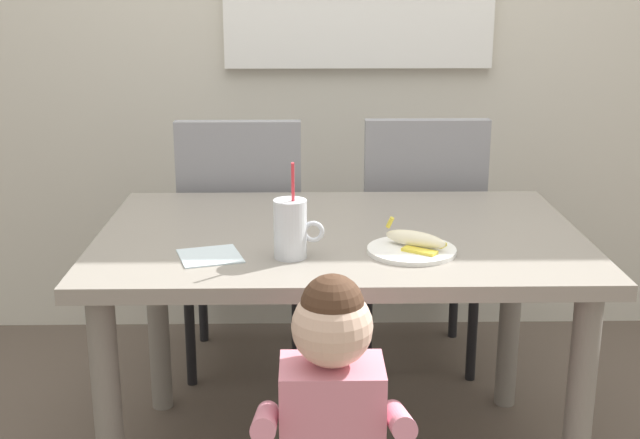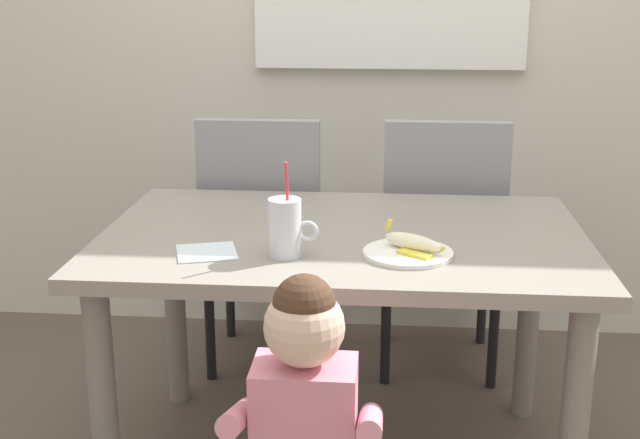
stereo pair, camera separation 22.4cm
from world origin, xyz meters
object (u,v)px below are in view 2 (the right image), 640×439
toddler_standing (305,414)px  snack_plate (408,253)px  dining_table (343,266)px  dining_chair_right (442,233)px  peeled_banana (413,243)px  paper_napkin (207,252)px  dining_chair_left (265,230)px  milk_cup (285,231)px

toddler_standing → snack_plate: 0.55m
dining_table → snack_plate: 0.28m
dining_chair_right → toddler_standing: bearing=74.6°
dining_chair_right → snack_plate: bearing=80.8°
peeled_banana → paper_napkin: bearing=-176.4°
paper_napkin → dining_chair_left: bearing=88.7°
toddler_standing → peeled_banana: toddler_standing is taller
snack_plate → dining_chair_left: bearing=121.1°
dining_table → dining_chair_right: size_ratio=1.39×
dining_table → toddler_standing: 0.65m
toddler_standing → snack_plate: (0.22, 0.45, 0.21)m
dining_table → peeled_banana: peeled_banana is taller
toddler_standing → peeled_banana: bearing=63.4°
dining_chair_left → paper_napkin: dining_chair_left is taller
dining_chair_left → toddler_standing: size_ratio=1.15×
peeled_banana → paper_napkin: (-0.53, -0.03, -0.03)m
dining_table → toddler_standing: bearing=-93.7°
dining_chair_right → dining_table: bearing=64.2°
dining_chair_left → dining_chair_right: 0.63m
dining_chair_right → toddler_standing: dining_chair_right is taller
peeled_banana → dining_chair_right: bearing=81.5°
dining_table → paper_napkin: bearing=-147.4°
dining_chair_left → peeled_banana: 0.99m
toddler_standing → snack_plate: size_ratio=3.64×
snack_plate → dining_table: bearing=132.7°
dining_chair_left → dining_table: bearing=116.8°
dining_chair_left → paper_napkin: (-0.02, -0.85, 0.20)m
dining_chair_left → peeled_banana: bearing=122.0°
milk_cup → snack_plate: milk_cup is taller
milk_cup → peeled_banana: milk_cup is taller
toddler_standing → peeled_banana: 0.57m
peeled_banana → snack_plate: bearing=-143.7°
toddler_standing → milk_cup: milk_cup is taller
milk_cup → snack_plate: 0.32m
paper_napkin → toddler_standing: bearing=-55.2°
dining_chair_right → peeled_banana: size_ratio=5.75×
dining_table → dining_chair_left: dining_chair_left is taller
dining_table → toddler_standing: (-0.04, -0.64, -0.11)m
toddler_standing → dining_chair_left: bearing=102.3°
dining_table → peeled_banana: bearing=-44.0°
dining_table → snack_plate: snack_plate is taller
milk_cup → dining_table: bearing=59.3°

